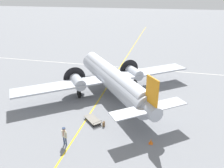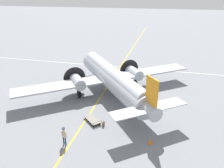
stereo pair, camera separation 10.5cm
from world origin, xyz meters
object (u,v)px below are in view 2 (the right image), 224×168
crew_foreground (64,134)px  suitcase_near_door (103,124)px  baggage_cart (93,119)px  airliner_main (111,77)px  traffic_cone (150,142)px

crew_foreground → suitcase_near_door: size_ratio=3.52×
crew_foreground → baggage_cart: crew_foreground is taller
airliner_main → baggage_cart: airliner_main is taller
crew_foreground → suitcase_near_door: 4.62m
suitcase_near_door → airliner_main: bearing=-171.6°
airliner_main → suitcase_near_door: bearing=150.8°
baggage_cart → traffic_cone: size_ratio=4.68×
suitcase_near_door → baggage_cart: size_ratio=0.22×
crew_foreground → baggage_cart: bearing=-84.4°
crew_foreground → suitcase_near_door: (-3.72, 2.59, -0.90)m
traffic_cone → suitcase_near_door: bearing=-109.1°
crew_foreground → traffic_cone: 7.86m
crew_foreground → airliner_main: bearing=-75.7°
airliner_main → suitcase_near_door: (7.40, 1.09, -2.30)m
airliner_main → crew_foreground: bearing=134.7°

